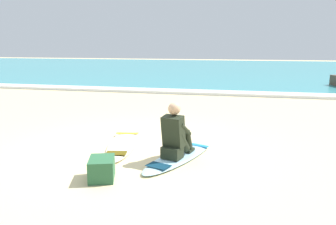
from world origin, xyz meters
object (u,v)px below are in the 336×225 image
surfer_seated (175,136)px  surfboard_main (181,156)px  surfboard_spare_near (123,143)px  beach_bag (102,169)px

surfer_seated → surfboard_main: bearing=67.6°
surfer_seated → surfboard_spare_near: 1.41m
surfboard_main → beach_bag: beach_bag is taller
surfer_seated → beach_bag: surfer_seated is taller
surfer_seated → beach_bag: 1.41m
surfboard_main → surfboard_spare_near: 1.35m
surfboard_main → beach_bag: 1.54m
surfboard_main → surfboard_spare_near: size_ratio=0.98×
surfboard_main → beach_bag: bearing=-128.6°
surfer_seated → surfboard_spare_near: surfer_seated is taller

